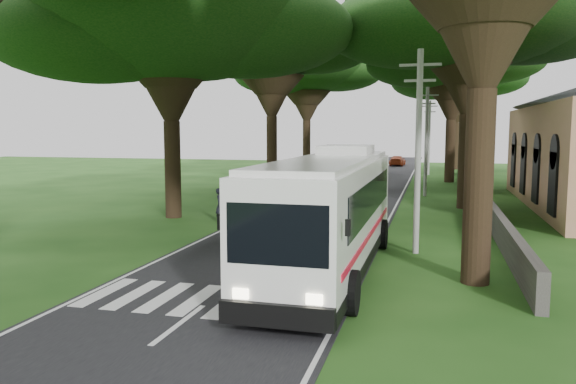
% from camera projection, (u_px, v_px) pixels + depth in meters
% --- Properties ---
extents(ground, '(140.00, 140.00, 0.00)m').
position_uv_depth(ground, '(234.00, 283.00, 18.03)').
color(ground, '#1B4313').
rests_on(ground, ground).
extents(road, '(8.00, 120.00, 0.04)m').
position_uv_depth(road, '(349.00, 195.00, 42.06)').
color(road, black).
rests_on(road, ground).
extents(crosswalk, '(8.00, 3.00, 0.01)m').
position_uv_depth(crosswalk, '(210.00, 302.00, 16.11)').
color(crosswalk, silver).
rests_on(crosswalk, ground).
extents(property_wall, '(0.35, 50.00, 1.20)m').
position_uv_depth(property_wall, '(476.00, 192.00, 38.77)').
color(property_wall, '#383533').
rests_on(property_wall, ground).
extents(pole_near, '(1.60, 0.24, 8.00)m').
position_uv_depth(pole_near, '(418.00, 148.00, 21.95)').
color(pole_near, gray).
rests_on(pole_near, ground).
extents(pole_mid, '(1.60, 0.24, 8.00)m').
position_uv_depth(pole_mid, '(426.00, 140.00, 41.18)').
color(pole_mid, gray).
rests_on(pole_mid, ground).
extents(pole_far, '(1.60, 0.24, 8.00)m').
position_uv_depth(pole_far, '(429.00, 136.00, 60.41)').
color(pole_far, gray).
rests_on(pole_far, ground).
extents(tree_l_mida, '(16.33, 16.33, 14.38)m').
position_uv_depth(tree_l_mida, '(169.00, 19.00, 30.37)').
color(tree_l_mida, black).
rests_on(tree_l_mida, ground).
extents(tree_l_midb, '(14.09, 14.09, 15.45)m').
position_uv_depth(tree_l_midb, '(271.00, 42.00, 47.39)').
color(tree_l_midb, black).
rests_on(tree_l_midb, ground).
extents(tree_l_far, '(14.60, 14.60, 15.31)m').
position_uv_depth(tree_l_far, '(307.00, 67.00, 64.97)').
color(tree_l_far, black).
rests_on(tree_l_far, ground).
extents(tree_r_mida, '(15.61, 15.61, 15.29)m').
position_uv_depth(tree_r_mida, '(471.00, 14.00, 33.92)').
color(tree_r_mida, black).
rests_on(tree_r_mida, ground).
extents(tree_r_midb, '(14.06, 14.06, 14.88)m').
position_uv_depth(tree_r_midb, '(453.00, 54.00, 51.37)').
color(tree_r_midb, black).
rests_on(tree_r_midb, ground).
extents(tree_r_far, '(14.18, 14.18, 14.75)m').
position_uv_depth(tree_r_far, '(457.00, 74.00, 68.44)').
color(tree_r_far, black).
rests_on(tree_r_far, ground).
extents(coach_bus, '(3.22, 13.43, 3.96)m').
position_uv_depth(coach_bus, '(331.00, 210.00, 19.42)').
color(coach_bus, white).
rests_on(coach_bus, ground).
extents(distant_car_a, '(2.23, 4.23, 1.37)m').
position_uv_depth(distant_car_a, '(344.00, 174.00, 53.68)').
color(distant_car_a, '#B1B1B6').
rests_on(distant_car_a, road).
extents(distant_car_b, '(2.28, 4.44, 1.39)m').
position_uv_depth(distant_car_b, '(351.00, 167.00, 63.67)').
color(distant_car_b, navy).
rests_on(distant_car_b, road).
extents(distant_car_c, '(2.09, 4.69, 1.34)m').
position_uv_depth(distant_car_c, '(397.00, 161.00, 76.24)').
color(distant_car_c, '#9B3616').
rests_on(distant_car_c, road).
extents(pedestrian, '(0.48, 0.69, 1.82)m').
position_uv_depth(pedestrian, '(220.00, 205.00, 29.81)').
color(pedestrian, black).
rests_on(pedestrian, ground).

